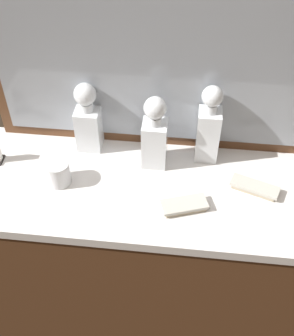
% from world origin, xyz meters
% --- Properties ---
extents(ground_plane, '(6.00, 6.00, 0.00)m').
position_xyz_m(ground_plane, '(0.00, 0.00, 0.00)').
color(ground_plane, '#2D2319').
extents(dresser, '(1.31, 0.48, 0.95)m').
position_xyz_m(dresser, '(0.00, 0.00, 0.47)').
color(dresser, brown).
rests_on(dresser, ground_plane).
extents(dresser_mirror, '(1.13, 0.03, 0.79)m').
position_xyz_m(dresser_mirror, '(0.00, 0.22, 1.34)').
color(dresser_mirror, brown).
rests_on(dresser_mirror, dresser).
extents(crystal_decanter_rear, '(0.08, 0.08, 0.27)m').
position_xyz_m(crystal_decanter_rear, '(0.01, 0.11, 1.05)').
color(crystal_decanter_rear, white).
rests_on(crystal_decanter_rear, dresser).
extents(crystal_decanter_left, '(0.09, 0.09, 0.26)m').
position_xyz_m(crystal_decanter_left, '(-0.23, 0.18, 1.05)').
color(crystal_decanter_left, white).
rests_on(crystal_decanter_left, dresser).
extents(crystal_decanter_far_right, '(0.08, 0.08, 0.29)m').
position_xyz_m(crystal_decanter_far_right, '(0.19, 0.16, 1.06)').
color(crystal_decanter_far_right, white).
rests_on(crystal_decanter_far_right, dresser).
extents(crystal_tumbler_right, '(0.08, 0.08, 0.08)m').
position_xyz_m(crystal_tumbler_right, '(-0.29, -0.02, 0.98)').
color(crystal_tumbler_right, white).
rests_on(crystal_tumbler_right, dresser).
extents(silver_brush_right, '(0.16, 0.11, 0.02)m').
position_xyz_m(silver_brush_right, '(0.13, -0.09, 0.96)').
color(silver_brush_right, '#B7A88C').
rests_on(silver_brush_right, dresser).
extents(silver_brush_front, '(0.17, 0.10, 0.02)m').
position_xyz_m(silver_brush_front, '(0.35, 0.02, 0.96)').
color(silver_brush_front, '#B7A88C').
rests_on(silver_brush_front, dresser).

